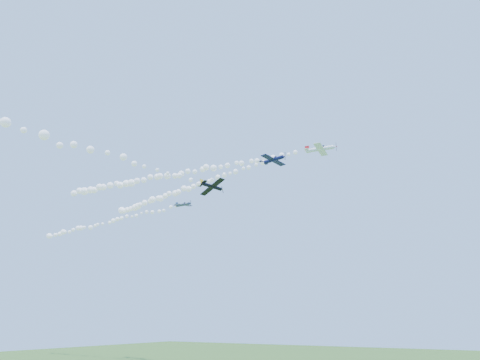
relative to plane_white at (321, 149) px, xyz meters
The scene contains 7 objects.
plane_white is the anchor object (origin of this frame).
smoke_trail_white 42.73m from the plane_white, behind, with size 80.12×11.67×3.35m, color white, non-canonical shape.
plane_navy 12.19m from the plane_white, 149.22° to the right, with size 7.61×8.08×2.41m.
smoke_trail_navy 45.92m from the plane_white, behind, with size 66.87×16.57×2.97m, color white, non-canonical shape.
plane_grey 44.96m from the plane_white, behind, with size 6.31×6.61×2.03m.
smoke_trail_grey 83.03m from the plane_white, behind, with size 72.63×8.45×2.93m, color white, non-canonical shape.
plane_black 31.77m from the plane_white, 124.17° to the right, with size 6.35×6.25×2.26m.
Camera 1 is at (50.41, -85.50, 11.92)m, focal length 30.00 mm.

